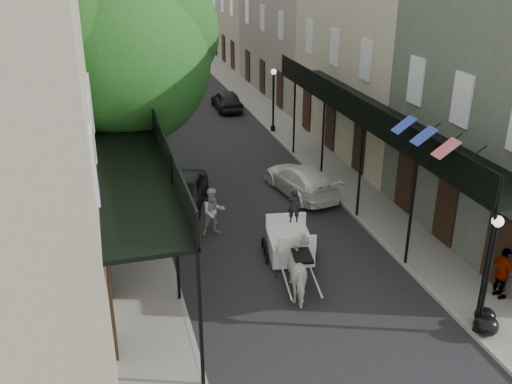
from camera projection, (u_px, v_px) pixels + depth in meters
ground at (320, 317)px, 17.39m from camera, size 140.00×140.00×0.00m
road at (200, 129)px, 35.02m from camera, size 8.00×90.00×0.01m
sidewalk_left at (116, 135)px, 33.76m from camera, size 2.20×90.00×0.12m
sidewalk_right at (277, 121)px, 36.24m from camera, size 2.20×90.00×0.12m
building_row_left at (48, 25)px, 39.60m from camera, size 5.00×80.00×10.50m
building_row_right at (283, 17)px, 43.87m from camera, size 5.00×80.00×10.50m
gallery_left at (131, 135)px, 20.73m from camera, size 2.20×18.05×4.88m
gallery_right at (371, 116)px, 23.11m from camera, size 2.20×18.05×4.88m
tree_near at (135, 52)px, 22.72m from camera, size 7.31×6.80×9.63m
tree_far at (116, 25)px, 35.31m from camera, size 6.45×6.00×8.61m
lamppost_right_near at (488, 274)px, 15.82m from camera, size 0.32×0.32×3.71m
lamppost_left at (157, 194)px, 20.84m from camera, size 0.32×0.32×3.71m
lamppost_right_far at (273, 99)px, 33.46m from camera, size 0.32×0.32×3.71m
horse at (302, 270)px, 18.23m from camera, size 1.27×2.21×1.76m
carriage at (288, 224)px, 20.62m from camera, size 2.04×2.79×2.94m
pedestrian_walking at (213, 212)px, 21.97m from camera, size 1.02×0.84×1.93m
pedestrian_sidewalk_left at (110, 118)px, 33.81m from camera, size 1.24×1.19×1.70m
pedestrian_sidewalk_right at (503, 273)px, 17.82m from camera, size 0.49×1.05×1.75m
car_left_near at (186, 192)px, 24.48m from camera, size 2.80×4.24×1.34m
car_left_mid at (144, 136)px, 31.45m from camera, size 2.64×4.59×1.43m
car_left_far at (138, 94)px, 39.91m from camera, size 3.75×5.81×1.49m
car_right_near at (301, 180)px, 25.70m from camera, size 2.55×4.85×1.34m
car_right_far at (227, 100)px, 38.75m from camera, size 1.63×4.01×1.36m
trash_bags at (486, 322)px, 16.51m from camera, size 0.97×1.12×0.60m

